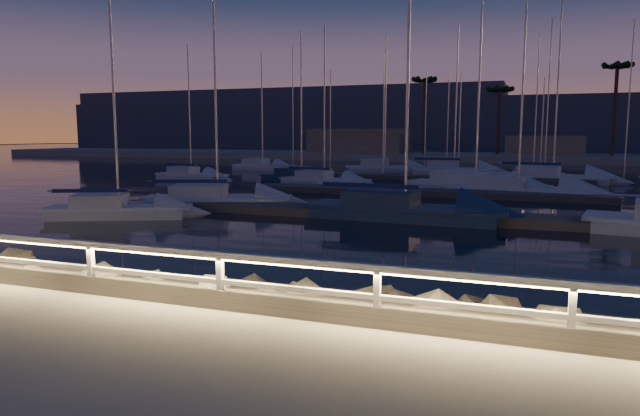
# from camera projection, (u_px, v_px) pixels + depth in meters

# --- Properties ---
(ground) EXTENTS (400.00, 400.00, 0.00)m
(ground) POSITION_uv_depth(u_px,v_px,m) (175.00, 302.00, 10.99)
(ground) COLOR gray
(ground) RESTS_ON ground
(harbor_water) EXTENTS (400.00, 440.00, 0.60)m
(harbor_water) POSITION_uv_depth(u_px,v_px,m) (433.00, 193.00, 40.16)
(harbor_water) COLOR black
(harbor_water) RESTS_ON ground
(guard_rail) EXTENTS (44.11, 0.12, 1.06)m
(guard_rail) POSITION_uv_depth(u_px,v_px,m) (171.00, 262.00, 10.92)
(guard_rail) COLOR silver
(guard_rail) RESTS_ON ground
(riprap) EXTENTS (28.30, 1.88, 1.16)m
(riprap) POSITION_uv_depth(u_px,v_px,m) (198.00, 291.00, 12.40)
(riprap) COLOR #656156
(riprap) RESTS_ON ground
(floating_docks) EXTENTS (22.00, 36.00, 0.40)m
(floating_docks) POSITION_uv_depth(u_px,v_px,m) (436.00, 184.00, 41.28)
(floating_docks) COLOR #625A51
(floating_docks) RESTS_ON ground
(far_shore) EXTENTS (160.00, 14.00, 5.20)m
(far_shore) POSITION_uv_depth(u_px,v_px,m) (482.00, 155.00, 79.89)
(far_shore) COLOR gray
(far_shore) RESTS_ON ground
(palm_left) EXTENTS (3.00, 3.00, 11.20)m
(palm_left) POSITION_uv_depth(u_px,v_px,m) (425.00, 84.00, 79.40)
(palm_left) COLOR #4B3423
(palm_left) RESTS_ON ground
(palm_center) EXTENTS (3.00, 3.00, 9.70)m
(palm_center) POSITION_uv_depth(u_px,v_px,m) (500.00, 92.00, 77.08)
(palm_center) COLOR #4B3423
(palm_center) RESTS_ON ground
(palm_right) EXTENTS (3.00, 3.00, 12.20)m
(palm_right) POSITION_uv_depth(u_px,v_px,m) (617.00, 70.00, 71.05)
(palm_right) COLOR #4B3423
(palm_right) RESTS_ON ground
(distant_hills) EXTENTS (230.00, 37.50, 18.00)m
(distant_hills) POSITION_uv_depth(u_px,v_px,m) (411.00, 127.00, 142.34)
(distant_hills) COLOR #3B435B
(distant_hills) RESTS_ON ground
(sailboat_a) EXTENTS (6.56, 4.30, 11.00)m
(sailboat_a) POSITION_uv_depth(u_px,v_px,m) (115.00, 209.00, 26.03)
(sailboat_a) COLOR silver
(sailboat_a) RESTS_ON ground
(sailboat_b) EXTENTS (7.87, 4.58, 12.97)m
(sailboat_b) POSITION_uv_depth(u_px,v_px,m) (214.00, 199.00, 29.81)
(sailboat_b) COLOR silver
(sailboat_b) RESTS_ON ground
(sailboat_c) EXTENTS (9.09, 3.25, 15.15)m
(sailboat_c) POSITION_uv_depth(u_px,v_px,m) (400.00, 209.00, 25.69)
(sailboat_c) COLOR navy
(sailboat_c) RESTS_ON ground
(sailboat_e) EXTENTS (6.64, 2.72, 11.05)m
(sailboat_e) POSITION_uv_depth(u_px,v_px,m) (190.00, 175.00, 47.25)
(sailboat_e) COLOR silver
(sailboat_e) RESTS_ON ground
(sailboat_f) EXTENTS (7.14, 3.27, 11.75)m
(sailboat_f) POSITION_uv_depth(u_px,v_px,m) (322.00, 180.00, 42.27)
(sailboat_f) COLOR silver
(sailboat_f) RESTS_ON ground
(sailboat_g) EXTENTS (9.47, 5.28, 15.51)m
(sailboat_g) POSITION_uv_depth(u_px,v_px,m) (472.00, 185.00, 37.61)
(sailboat_g) COLOR silver
(sailboat_g) RESTS_ON ground
(sailboat_h) EXTENTS (9.34, 4.12, 15.28)m
(sailboat_h) POSITION_uv_depth(u_px,v_px,m) (514.00, 188.00, 35.34)
(sailboat_h) COLOR silver
(sailboat_h) RESTS_ON ground
(sailboat_i) EXTENTS (7.42, 3.75, 12.25)m
(sailboat_i) POSITION_uv_depth(u_px,v_px,m) (261.00, 166.00, 59.82)
(sailboat_i) COLOR silver
(sailboat_i) RESTS_ON ground
(sailboat_j) EXTENTS (7.16, 3.30, 11.78)m
(sailboat_j) POSITION_uv_depth(u_px,v_px,m) (300.00, 177.00, 45.32)
(sailboat_j) COLOR navy
(sailboat_j) RESTS_ON ground
(sailboat_k) EXTENTS (9.09, 4.02, 14.93)m
(sailboat_k) POSITION_uv_depth(u_px,v_px,m) (550.00, 176.00, 45.26)
(sailboat_k) COLOR silver
(sailboat_k) RESTS_ON ground
(sailboat_m) EXTENTS (8.09, 4.33, 13.35)m
(sailboat_m) POSITION_uv_depth(u_px,v_px,m) (383.00, 167.00, 56.81)
(sailboat_m) COLOR silver
(sailboat_m) RESTS_ON ground
(sailboat_n) EXTENTS (8.40, 3.42, 13.92)m
(sailboat_n) POSITION_uv_depth(u_px,v_px,m) (452.00, 170.00, 53.66)
(sailboat_n) COLOR silver
(sailboat_n) RESTS_ON ground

